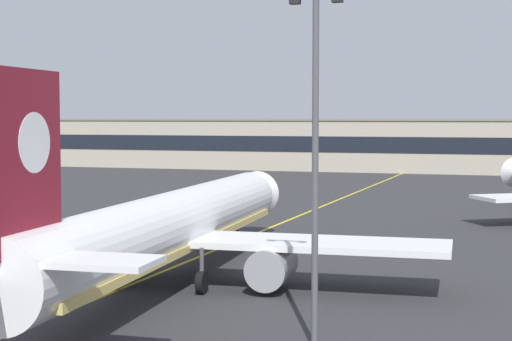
# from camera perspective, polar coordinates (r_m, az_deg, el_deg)

# --- Properties ---
(taxiway_centreline) EXTENTS (6.13, 179.92, 0.01)m
(taxiway_centreline) POSITION_cam_1_polar(r_m,az_deg,el_deg) (62.44, -1.92, -5.23)
(taxiway_centreline) COLOR yellow
(taxiway_centreline) RESTS_ON ground
(airliner_foreground) EXTENTS (32.21, 41.51, 11.65)m
(airliner_foreground) POSITION_cam_1_polar(r_m,az_deg,el_deg) (47.36, -6.14, -4.01)
(airliner_foreground) COLOR white
(airliner_foreground) RESTS_ON ground
(apron_lamp_post) EXTENTS (2.24, 0.90, 14.97)m
(apron_lamp_post) POSITION_cam_1_polar(r_m,az_deg,el_deg) (34.03, 4.19, 0.45)
(apron_lamp_post) COLOR #515156
(apron_lamp_post) RESTS_ON ground
(safety_cone_by_nose_gear) EXTENTS (0.44, 0.44, 0.55)m
(safety_cone_by_nose_gear) POSITION_cam_1_polar(r_m,az_deg,el_deg) (62.67, 0.90, -4.96)
(safety_cone_by_nose_gear) COLOR orange
(safety_cone_by_nose_gear) RESTS_ON ground
(terminal_building) EXTENTS (160.26, 12.40, 9.53)m
(terminal_building) POSITION_cam_1_polar(r_m,az_deg,el_deg) (147.91, 11.91, 1.75)
(terminal_building) COLOR #B2A893
(terminal_building) RESTS_ON ground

